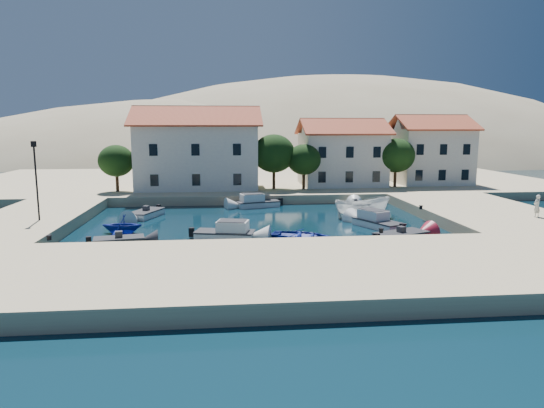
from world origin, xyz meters
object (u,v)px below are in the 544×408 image
at_px(building_left, 198,147).
at_px(rowboat_south, 301,240).
at_px(boat_east, 362,217).
at_px(cabin_cruiser_east, 378,222).
at_px(building_right, 430,149).
at_px(pedestrian, 537,206).
at_px(cabin_cruiser_south, 225,233).
at_px(building_mid, 342,151).
at_px(lamppost, 36,173).

relative_size(building_left, rowboat_south, 3.32).
bearing_deg(boat_east, cabin_cruiser_east, 175.84).
height_order(building_right, boat_east, building_right).
xyz_separation_m(cabin_cruiser_east, pedestrian, (12.74, -1.74, 1.44)).
relative_size(building_right, cabin_cruiser_east, 1.92).
height_order(cabin_cruiser_south, pedestrian, pedestrian).
xyz_separation_m(building_mid, boat_east, (-2.17, -17.19, -5.22)).
xyz_separation_m(building_right, boat_east, (-14.17, -18.19, -5.47)).
bearing_deg(building_mid, cabin_cruiser_south, -120.98).
bearing_deg(building_left, boat_east, -45.65).
relative_size(rowboat_south, boat_east, 0.83).
relative_size(building_left, boat_east, 2.76).
distance_m(building_left, boat_east, 23.41).
distance_m(boat_east, pedestrian, 14.41).
xyz_separation_m(building_mid, cabin_cruiser_south, (-14.88, -24.77, -4.75)).
xyz_separation_m(building_mid, rowboat_south, (-9.23, -25.58, -5.22)).
distance_m(building_mid, cabin_cruiser_south, 29.28).
relative_size(building_mid, cabin_cruiser_east, 2.13).
height_order(cabin_cruiser_south, rowboat_south, cabin_cruiser_south).
relative_size(building_mid, boat_east, 1.97).
xyz_separation_m(building_left, pedestrian, (28.61, -22.58, -4.02)).
bearing_deg(rowboat_south, cabin_cruiser_south, 103.48).
bearing_deg(boat_east, building_mid, -11.76).
height_order(cabin_cruiser_east, pedestrian, pedestrian).
relative_size(lamppost, pedestrian, 3.40).
bearing_deg(cabin_cruiser_east, lamppost, 62.30).
height_order(building_left, building_mid, building_left).
relative_size(rowboat_south, cabin_cruiser_east, 0.90).
height_order(building_left, rowboat_south, building_left).
distance_m(lamppost, pedestrian, 40.29).
xyz_separation_m(building_left, boat_east, (15.83, -16.19, -5.94)).
bearing_deg(rowboat_south, building_left, 41.27).
bearing_deg(building_right, building_left, -176.19).
bearing_deg(boat_east, lamppost, 93.35).
height_order(building_mid, boat_east, building_mid).
height_order(boat_east, pedestrian, pedestrian).
distance_m(rowboat_south, pedestrian, 20.03).
distance_m(rowboat_south, cabin_cruiser_east, 8.04).
height_order(rowboat_south, cabin_cruiser_east, cabin_cruiser_east).
distance_m(cabin_cruiser_east, pedestrian, 12.94).
xyz_separation_m(building_right, rowboat_south, (-21.23, -26.58, -5.47)).
distance_m(building_mid, rowboat_south, 27.69).
bearing_deg(boat_east, building_left, 39.77).
xyz_separation_m(lamppost, rowboat_south, (20.27, -4.58, -4.75)).
relative_size(cabin_cruiser_east, boat_east, 0.92).
xyz_separation_m(building_right, cabin_cruiser_south, (-26.88, -25.77, -5.00)).
bearing_deg(building_right, lamppost, -152.07).
bearing_deg(building_right, building_mid, -175.24).
relative_size(lamppost, cabin_cruiser_east, 1.26).
height_order(lamppost, pedestrian, lamppost).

